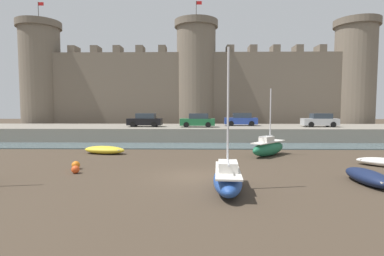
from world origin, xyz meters
TOP-DOWN VIEW (x-y plane):
  - ground_plane at (0.00, 0.00)m, footprint 160.00×160.00m
  - water_channel at (0.00, 13.20)m, footprint 80.00×4.50m
  - quay_road at (0.00, 20.45)m, footprint 60.82×10.00m
  - castle at (-0.00, 30.08)m, footprint 55.48×6.66m
  - rowboat_midflat_centre at (9.05, -1.43)m, footprint 1.44×3.65m
  - rowboat_near_channel_left at (-7.70, 8.30)m, footprint 3.87×2.22m
  - sailboat_foreground_left at (6.01, 7.51)m, footprint 3.83×4.04m
  - sailboat_near_channel_right at (1.66, -2.81)m, footprint 1.65×4.63m
  - mooring_buoy_near_channel at (-7.61, 2.06)m, footprint 0.52×0.52m
  - mooring_buoy_near_shore at (-7.13, 0.81)m, footprint 0.48×0.48m
  - car_quay_centre_east at (-6.12, 19.18)m, footprint 4.16×1.99m
  - car_quay_centre_west at (14.93, 19.30)m, footprint 4.16×1.99m
  - car_quay_west at (5.76, 21.28)m, footprint 4.16×1.99m
  - car_quay_east at (0.26, 18.65)m, footprint 4.16×1.99m

SIDE VIEW (x-z plane):
  - ground_plane at x=0.00m, z-range 0.00..0.00m
  - water_channel at x=0.00m, z-range 0.00..0.10m
  - mooring_buoy_near_shore at x=-7.13m, z-range 0.00..0.48m
  - mooring_buoy_near_channel at x=-7.61m, z-range 0.00..0.52m
  - rowboat_near_channel_left at x=-7.70m, z-range 0.02..0.68m
  - rowboat_midflat_centre at x=9.05m, z-range 0.02..0.78m
  - sailboat_near_channel_right at x=1.66m, z-range -2.78..4.04m
  - sailboat_foreground_left at x=6.01m, z-range -2.06..3.43m
  - quay_road at x=0.00m, z-range 0.00..1.59m
  - car_quay_centre_east at x=-6.12m, z-range 1.55..3.17m
  - car_quay_centre_west at x=14.93m, z-range 1.55..3.17m
  - car_quay_west at x=5.76m, z-range 1.55..3.17m
  - car_quay_east at x=0.26m, z-range 1.55..3.17m
  - castle at x=0.00m, z-range -2.56..17.56m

